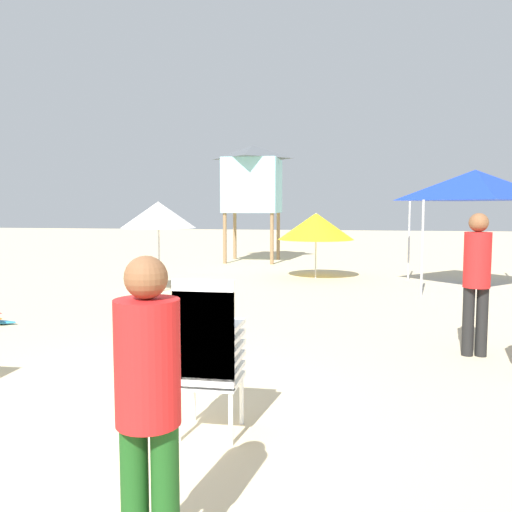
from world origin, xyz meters
The scene contains 8 objects.
ground centered at (0.00, 0.00, 0.00)m, with size 80.00×80.00×0.00m, color beige.
stacked_plastic_chairs centered at (1.18, 0.11, 0.74)m, with size 0.48×0.48×1.29m.
lifeguard_near_center centered at (3.81, 2.97, 1.02)m, with size 0.32×0.32×1.77m.
lifeguard_near_right centered at (1.31, -1.49, 0.92)m, with size 0.32×0.32×1.60m.
popup_canopy centered at (5.03, 8.84, 2.33)m, with size 2.58×2.58×2.68m.
lifeguard_tower centered at (-0.96, 13.98, 2.80)m, with size 1.98×1.98×3.91m.
beach_umbrella_left centered at (-1.79, 7.13, 1.68)m, with size 1.61×1.61×1.96m.
beach_umbrella_mid centered at (1.42, 10.05, 1.35)m, with size 1.97×1.97×1.69m.
Camera 1 is at (2.26, -3.90, 1.83)m, focal length 37.61 mm.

